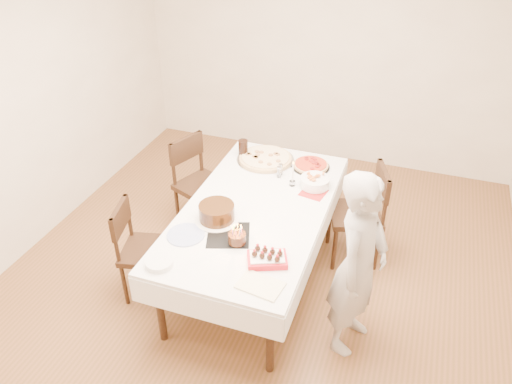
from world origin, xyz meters
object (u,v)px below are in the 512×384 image
(taper_candle, at_px, (293,173))
(cola_glass, at_px, (243,148))
(dining_table, at_px, (256,242))
(layer_cake, at_px, (217,213))
(chair_right_savory, at_px, (355,214))
(person, at_px, (359,266))
(chair_left_savory, at_px, (203,186))
(birthday_cake, at_px, (237,234))
(strawberry_box, at_px, (267,258))
(pizza_white, at_px, (265,158))
(chair_left_dessert, at_px, (148,251))
(pasta_bowl, at_px, (315,182))
(pizza_pepperoni, at_px, (311,165))

(taper_candle, distance_m, cola_glass, 0.70)
(dining_table, relative_size, layer_cake, 5.88)
(chair_right_savory, height_order, person, person)
(person, distance_m, layer_cake, 1.19)
(chair_left_savory, distance_m, birthday_cake, 1.33)
(chair_right_savory, distance_m, chair_left_savory, 1.51)
(chair_right_savory, height_order, strawberry_box, chair_right_savory)
(birthday_cake, bearing_deg, chair_left_savory, 127.01)
(dining_table, relative_size, pizza_white, 3.84)
(taper_candle, bearing_deg, birthday_cake, -100.40)
(chair_left_dessert, height_order, layer_cake, layer_cake)
(pasta_bowl, bearing_deg, taper_candle, -166.99)
(pizza_white, bearing_deg, pizza_pepperoni, 2.31)
(pizza_pepperoni, height_order, cola_glass, cola_glass)
(chair_left_dessert, distance_m, pasta_bowl, 1.56)
(cola_glass, bearing_deg, layer_cake, -80.67)
(person, height_order, birthday_cake, person)
(pizza_white, bearing_deg, cola_glass, 177.33)
(birthday_cake, bearing_deg, cola_glass, 108.74)
(cola_glass, relative_size, layer_cake, 0.47)
(pizza_pepperoni, xyz_separation_m, cola_glass, (-0.68, -0.01, 0.06))
(dining_table, height_order, strawberry_box, strawberry_box)
(dining_table, xyz_separation_m, pasta_bowl, (0.39, 0.47, 0.42))
(pizza_pepperoni, height_order, pasta_bowl, pasta_bowl)
(taper_candle, bearing_deg, chair_left_dessert, -136.83)
(dining_table, height_order, taper_candle, taper_candle)
(dining_table, distance_m, birthday_cake, 0.67)
(layer_cake, bearing_deg, pizza_pepperoni, 64.55)
(person, bearing_deg, pizza_pepperoni, 41.80)
(person, bearing_deg, dining_table, 77.90)
(birthday_cake, relative_size, strawberry_box, 0.50)
(chair_left_savory, bearing_deg, layer_cake, 144.35)
(dining_table, relative_size, pasta_bowl, 8.23)
(person, distance_m, strawberry_box, 0.65)
(chair_right_savory, distance_m, pizza_white, 1.01)
(chair_right_savory, xyz_separation_m, pizza_pepperoni, (-0.49, 0.24, 0.29))
(person, height_order, pizza_white, person)
(person, bearing_deg, pizza_white, 55.86)
(pasta_bowl, xyz_separation_m, strawberry_box, (-0.08, -1.09, -0.01))
(chair_left_dessert, distance_m, layer_cake, 0.70)
(chair_left_savory, distance_m, cola_glass, 0.55)
(layer_cake, xyz_separation_m, birthday_cake, (0.26, -0.22, 0.01))
(pasta_bowl, bearing_deg, chair_left_dessert, -140.60)
(taper_candle, relative_size, layer_cake, 0.69)
(taper_candle, distance_m, strawberry_box, 1.06)
(chair_left_savory, bearing_deg, chair_left_dessert, 109.64)
(dining_table, xyz_separation_m, layer_cake, (-0.24, -0.27, 0.45))
(pasta_bowl, relative_size, cola_glass, 1.53)
(chair_left_savory, distance_m, layer_cake, 1.01)
(birthday_cake, bearing_deg, layer_cake, 139.56)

